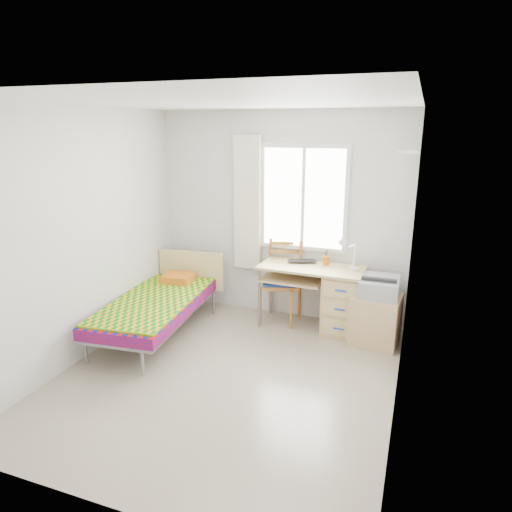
{
  "coord_description": "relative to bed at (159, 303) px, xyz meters",
  "views": [
    {
      "loc": [
        1.66,
        -3.69,
        2.4
      ],
      "look_at": [
        0.11,
        0.55,
        1.11
      ],
      "focal_mm": 32.0,
      "sensor_mm": 36.0,
      "label": 1
    }
  ],
  "objects": [
    {
      "name": "wall_back",
      "position": [
        1.14,
        1.12,
        0.91
      ],
      "size": [
        3.2,
        0.0,
        3.2
      ],
      "primitive_type": "plane",
      "rotation": [
        1.57,
        0.0,
        0.0
      ],
      "color": "silver",
      "rests_on": "ground"
    },
    {
      "name": "curtain",
      "position": [
        0.72,
        1.05,
        1.06
      ],
      "size": [
        0.35,
        0.05,
        1.7
      ],
      "primitive_type": "cube",
      "color": "beige",
      "rests_on": "wall_back"
    },
    {
      "name": "laptop",
      "position": [
        1.5,
        0.89,
        0.4
      ],
      "size": [
        0.4,
        0.33,
        0.03
      ],
      "primitive_type": "imported",
      "rotation": [
        0.0,
        0.0,
        0.34
      ],
      "color": "black",
      "rests_on": "desk"
    },
    {
      "name": "floor",
      "position": [
        1.14,
        -0.63,
        -0.39
      ],
      "size": [
        3.5,
        3.5,
        0.0
      ],
      "primitive_type": "plane",
      "color": "#BCAD93",
      "rests_on": "ground"
    },
    {
      "name": "printer",
      "position": [
        2.45,
        0.67,
        0.28
      ],
      "size": [
        0.42,
        0.49,
        0.21
      ],
      "rotation": [
        0.0,
        0.0,
        0.01
      ],
      "color": "#9FA2A7",
      "rests_on": "cabinet"
    },
    {
      "name": "desk",
      "position": [
        1.97,
        0.81,
        0.03
      ],
      "size": [
        1.27,
        0.62,
        0.78
      ],
      "rotation": [
        0.0,
        0.0,
        -0.04
      ],
      "color": "tan",
      "rests_on": "floor"
    },
    {
      "name": "chair",
      "position": [
        1.24,
        0.91,
        0.18
      ],
      "size": [
        0.55,
        0.55,
        1.03
      ],
      "rotation": [
        0.0,
        0.0,
        0.28
      ],
      "color": "#A96020",
      "rests_on": "floor"
    },
    {
      "name": "wall_left",
      "position": [
        -0.46,
        -0.63,
        0.91
      ],
      "size": [
        0.0,
        3.5,
        3.5
      ],
      "primitive_type": "plane",
      "rotation": [
        1.57,
        0.0,
        1.57
      ],
      "color": "silver",
      "rests_on": "ground"
    },
    {
      "name": "pen_cup",
      "position": [
        1.78,
        0.96,
        0.44
      ],
      "size": [
        0.1,
        0.1,
        0.1
      ],
      "primitive_type": "cylinder",
      "rotation": [
        0.0,
        0.0,
        -0.21
      ],
      "color": "orange",
      "rests_on": "desk"
    },
    {
      "name": "ceiling",
      "position": [
        1.14,
        -0.63,
        2.21
      ],
      "size": [
        3.5,
        3.5,
        0.0
      ],
      "primitive_type": "plane",
      "rotation": [
        3.14,
        0.0,
        0.0
      ],
      "color": "white",
      "rests_on": "wall_back"
    },
    {
      "name": "bed",
      "position": [
        0.0,
        0.0,
        0.0
      ],
      "size": [
        1.05,
        1.95,
        0.81
      ],
      "rotation": [
        0.0,
        0.0,
        0.1
      ],
      "color": "gray",
      "rests_on": "floor"
    },
    {
      "name": "floating_shelf",
      "position": [
        2.63,
        0.77,
        1.76
      ],
      "size": [
        0.2,
        0.32,
        0.03
      ],
      "primitive_type": "cube",
      "color": "white",
      "rests_on": "wall_right"
    },
    {
      "name": "book",
      "position": [
        1.41,
        0.83,
        0.2
      ],
      "size": [
        0.19,
        0.25,
        0.02
      ],
      "primitive_type": "imported",
      "rotation": [
        0.0,
        0.0,
        -0.08
      ],
      "color": "gray",
      "rests_on": "desk"
    },
    {
      "name": "cabinet",
      "position": [
        2.43,
        0.64,
        -0.11
      ],
      "size": [
        0.57,
        0.52,
        0.57
      ],
      "rotation": [
        0.0,
        0.0,
        -0.1
      ],
      "color": "tan",
      "rests_on": "floor"
    },
    {
      "name": "wall_right",
      "position": [
        2.74,
        -0.63,
        0.91
      ],
      "size": [
        0.0,
        3.5,
        3.5
      ],
      "primitive_type": "plane",
      "rotation": [
        1.57,
        0.0,
        -1.57
      ],
      "color": "silver",
      "rests_on": "ground"
    },
    {
      "name": "window",
      "position": [
        1.44,
        1.09,
        1.16
      ],
      "size": [
        1.1,
        0.04,
        1.3
      ],
      "color": "white",
      "rests_on": "wall_back"
    },
    {
      "name": "task_lamp",
      "position": [
        2.07,
        0.73,
        0.64
      ],
      "size": [
        0.23,
        0.32,
        0.41
      ],
      "rotation": [
        0.0,
        0.0,
        -0.04
      ],
      "color": "white",
      "rests_on": "desk"
    }
  ]
}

